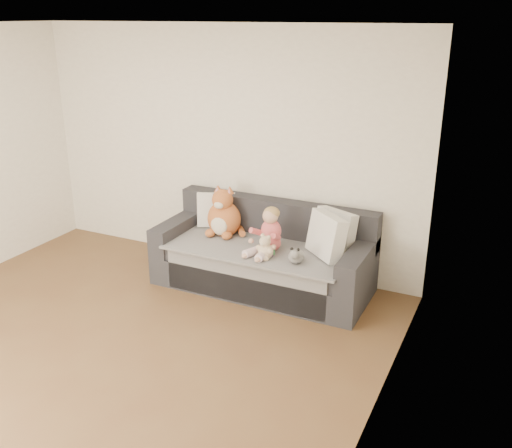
# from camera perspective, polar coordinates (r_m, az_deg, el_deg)

# --- Properties ---
(room_shell) EXTENTS (5.00, 5.00, 5.00)m
(room_shell) POSITION_cam_1_polar(r_m,az_deg,el_deg) (4.61, -15.87, 2.07)
(room_shell) COLOR brown
(room_shell) RESTS_ON ground
(sofa) EXTENTS (2.20, 0.94, 0.85)m
(sofa) POSITION_cam_1_polar(r_m,az_deg,el_deg) (5.89, 0.80, -3.44)
(sofa) COLOR #2B2B30
(sofa) RESTS_ON ground
(cushion_left) EXTENTS (0.45, 0.34, 0.39)m
(cushion_left) POSITION_cam_1_polar(r_m,az_deg,el_deg) (6.26, -3.97, 1.47)
(cushion_left) COLOR silver
(cushion_left) RESTS_ON sofa
(cushion_right_back) EXTENTS (0.47, 0.35, 0.41)m
(cushion_right_back) POSITION_cam_1_polar(r_m,az_deg,el_deg) (5.69, 7.90, -0.58)
(cushion_right_back) COLOR silver
(cushion_right_back) RESTS_ON sofa
(cushion_right_front) EXTENTS (0.49, 0.45, 0.44)m
(cushion_right_front) POSITION_cam_1_polar(r_m,az_deg,el_deg) (5.50, 7.06, -1.17)
(cushion_right_front) COLOR silver
(cushion_right_front) RESTS_ON sofa
(toddler) EXTENTS (0.32, 0.47, 0.46)m
(toddler) POSITION_cam_1_polar(r_m,az_deg,el_deg) (5.57, 1.29, -0.92)
(toddler) COLOR #F16B55
(toddler) RESTS_ON sofa
(plush_cat) EXTENTS (0.45, 0.39, 0.56)m
(plush_cat) POSITION_cam_1_polar(r_m,az_deg,el_deg) (6.01, -3.26, 0.80)
(plush_cat) COLOR #B44D28
(plush_cat) RESTS_ON sofa
(teddy_bear) EXTENTS (0.19, 0.15, 0.25)m
(teddy_bear) POSITION_cam_1_polar(r_m,az_deg,el_deg) (5.45, 0.92, -2.48)
(teddy_bear) COLOR tan
(teddy_bear) RESTS_ON sofa
(plush_cow) EXTENTS (0.15, 0.23, 0.18)m
(plush_cow) POSITION_cam_1_polar(r_m,az_deg,el_deg) (5.36, 4.03, -3.20)
(plush_cow) COLOR white
(plush_cow) RESTS_ON sofa
(sippy_cup) EXTENTS (0.11, 0.08, 0.12)m
(sippy_cup) POSITION_cam_1_polar(r_m,az_deg,el_deg) (5.50, 1.34, -2.64)
(sippy_cup) COLOR purple
(sippy_cup) RESTS_ON sofa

